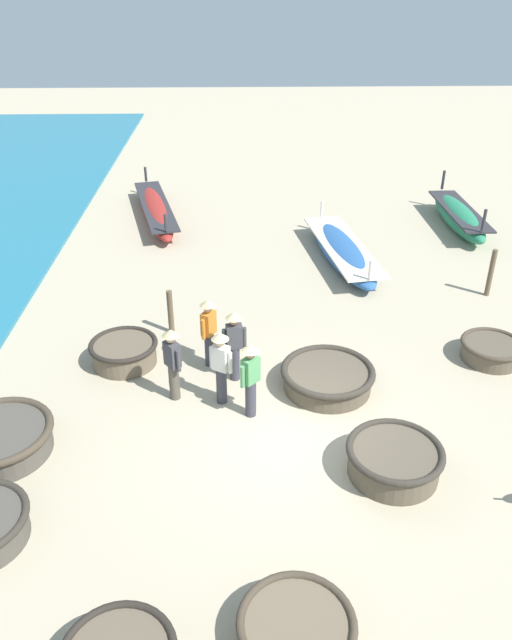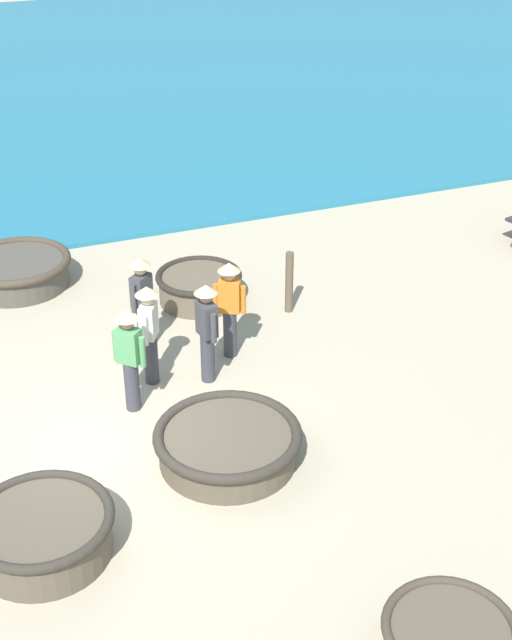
{
  "view_description": "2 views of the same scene",
  "coord_description": "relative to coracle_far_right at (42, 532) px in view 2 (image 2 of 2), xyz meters",
  "views": [
    {
      "loc": [
        -0.97,
        -9.46,
        7.95
      ],
      "look_at": [
        -0.63,
        2.52,
        1.13
      ],
      "focal_mm": 35.0,
      "sensor_mm": 36.0,
      "label": 1
    },
    {
      "loc": [
        9.99,
        -1.7,
        7.69
      ],
      "look_at": [
        -0.76,
        2.56,
        1.12
      ],
      "focal_mm": 50.0,
      "sensor_mm": 36.0,
      "label": 2
    }
  ],
  "objects": [
    {
      "name": "fisherman_standing_right",
      "position": [
        -2.83,
        3.04,
        0.64
      ],
      "size": [
        0.52,
        0.36,
        1.67
      ],
      "color": "#383842",
      "rests_on": "ground"
    },
    {
      "name": "fisherman_standing_left",
      "position": [
        -2.51,
        1.75,
        0.64
      ],
      "size": [
        0.4,
        0.4,
        1.67
      ],
      "color": "#383842",
      "rests_on": "ground"
    },
    {
      "name": "coracle_weathered",
      "position": [
        -5.36,
        3.73,
        -0.02
      ],
      "size": [
        1.56,
        1.56,
        0.56
      ],
      "color": "brown",
      "rests_on": "ground"
    },
    {
      "name": "coracle_tilted",
      "position": [
        -0.85,
        2.64,
        -0.04
      ],
      "size": [
        2.03,
        2.03,
        0.51
      ],
      "color": "brown",
      "rests_on": "ground"
    },
    {
      "name": "coracle_beside_post",
      "position": [
        -7.21,
        0.77,
        -0.01
      ],
      "size": [
        2.03,
        2.03,
        0.56
      ],
      "color": "#4C473F",
      "rests_on": "ground"
    },
    {
      "name": "fisherman_crouching",
      "position": [
        -3.1,
        2.21,
        0.64
      ],
      "size": [
        0.47,
        0.36,
        1.67
      ],
      "color": "#383842",
      "rests_on": "ground"
    },
    {
      "name": "coracle_nearest",
      "position": [
        3.08,
        3.65,
        -0.07
      ],
      "size": [
        1.44,
        1.44,
        0.47
      ],
      "color": "brown",
      "rests_on": "ground"
    },
    {
      "name": "coracle_far_right",
      "position": [
        0.0,
        0.0,
        0.0
      ],
      "size": [
        1.74,
        1.74,
        0.59
      ],
      "color": "brown",
      "rests_on": "ground"
    },
    {
      "name": "fisherman_hauling",
      "position": [
        -3.4,
        3.61,
        0.64
      ],
      "size": [
        0.36,
        0.47,
        1.67
      ],
      "color": "#383842",
      "rests_on": "ground"
    },
    {
      "name": "mooring_post_shoreline",
      "position": [
        -4.41,
        5.09,
        0.25
      ],
      "size": [
        0.14,
        0.14,
        1.15
      ],
      "primitive_type": "cylinder",
      "color": "brown",
      "rests_on": "ground"
    },
    {
      "name": "fisherman_by_coracle",
      "position": [
        -4.09,
        2.37,
        0.64
      ],
      "size": [
        0.39,
        0.43,
        1.67
      ],
      "color": "#4C473D",
      "rests_on": "ground"
    },
    {
      "name": "ground_plane",
      "position": [
        -1.72,
        1.14,
        -0.32
      ],
      "size": [
        80.0,
        80.0,
        0.0
      ],
      "primitive_type": "plane",
      "color": "tan"
    },
    {
      "name": "sea",
      "position": [
        -22.43,
        5.14,
        -0.27
      ],
      "size": [
        28.0,
        52.0,
        0.1
      ],
      "primitive_type": "cube",
      "color": "teal",
      "rests_on": "ground"
    }
  ]
}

